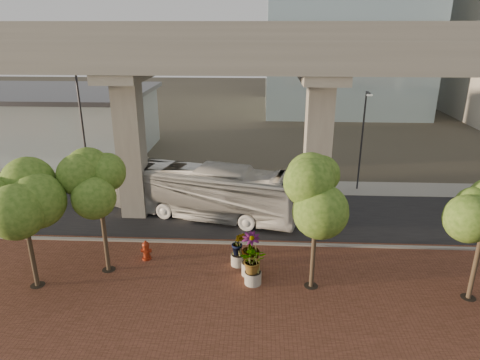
{
  "coord_description": "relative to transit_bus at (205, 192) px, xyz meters",
  "views": [
    {
      "loc": [
        2.42,
        -24.34,
        12.29
      ],
      "look_at": [
        1.15,
        0.5,
        3.15
      ],
      "focal_mm": 32.0,
      "sensor_mm": 36.0,
      "label": 1
    }
  ],
  "objects": [
    {
      "name": "planter_front",
      "position": [
        3.39,
        -7.94,
        -0.44
      ],
      "size": [
        1.87,
        1.87,
        2.05
      ],
      "color": "gray",
      "rests_on": "ground"
    },
    {
      "name": "streetlamp_east",
      "position": [
        11.28,
        5.42,
        2.72
      ],
      "size": [
        0.38,
        1.11,
        7.65
      ],
      "color": "#2F2F34",
      "rests_on": "ground"
    },
    {
      "name": "planter_left",
      "position": [
        2.57,
        -6.21,
        -0.49
      ],
      "size": [
        1.79,
        1.79,
        1.97
      ],
      "color": "#AEA99D",
      "rests_on": "ground"
    },
    {
      "name": "station_pavilion",
      "position": [
        -18.75,
        14.1,
        1.47
      ],
      "size": [
        23.0,
        13.0,
        6.3
      ],
      "color": "silver",
      "rests_on": "ground"
    },
    {
      "name": "transit_viaduct",
      "position": [
        1.25,
        0.1,
        5.54
      ],
      "size": [
        72.0,
        5.6,
        12.4
      ],
      "color": "gray",
      "rests_on": "ground"
    },
    {
      "name": "planter_right",
      "position": [
        3.24,
        -7.13,
        -0.25
      ],
      "size": [
        2.22,
        2.22,
        2.37
      ],
      "color": "#A49C94",
      "rests_on": "ground"
    },
    {
      "name": "brick_plaza",
      "position": [
        1.25,
        -9.9,
        -1.71
      ],
      "size": [
        70.0,
        13.0,
        0.06
      ],
      "primitive_type": "cube",
      "color": "brown",
      "rests_on": "ground"
    },
    {
      "name": "street_tree_near_west",
      "position": [
        -4.25,
        -7.06,
        2.94
      ],
      "size": [
        3.38,
        3.38,
        6.19
      ],
      "color": "#4C3C2B",
      "rests_on": "ground"
    },
    {
      "name": "street_tree_near_east",
      "position": [
        6.27,
        -8.02,
        3.24
      ],
      "size": [
        3.87,
        3.87,
        6.71
      ],
      "color": "#4C3C2B",
      "rests_on": "ground"
    },
    {
      "name": "streetlamp_west",
      "position": [
        -9.8,
        4.6,
        3.64
      ],
      "size": [
        0.46,
        1.34,
        9.24
      ],
      "color": "#2C2C30",
      "rests_on": "ground"
    },
    {
      "name": "curb_strip",
      "position": [
        1.25,
        -3.9,
        -1.66
      ],
      "size": [
        70.0,
        0.25,
        0.16
      ],
      "primitive_type": "cube",
      "color": "gray",
      "rests_on": "ground"
    },
    {
      "name": "far_sidewalk",
      "position": [
        1.25,
        5.6,
        -1.71
      ],
      "size": [
        90.0,
        3.0,
        0.06
      ],
      "primitive_type": "cube",
      "color": "gray",
      "rests_on": "ground"
    },
    {
      "name": "asphalt_road",
      "position": [
        1.25,
        0.1,
        -1.72
      ],
      "size": [
        90.0,
        8.0,
        0.04
      ],
      "primitive_type": "cube",
      "color": "black",
      "rests_on": "ground"
    },
    {
      "name": "fire_hydrant",
      "position": [
        -2.52,
        -5.88,
        -1.15
      ],
      "size": [
        0.56,
        0.5,
        1.11
      ],
      "color": "maroon",
      "rests_on": "ground"
    },
    {
      "name": "transit_bus",
      "position": [
        0.0,
        0.0,
        0.0
      ],
      "size": [
        12.85,
        6.02,
        3.49
      ],
      "primitive_type": "imported",
      "rotation": [
        0.0,
        0.0,
        1.31
      ],
      "color": "silver",
      "rests_on": "ground"
    },
    {
      "name": "street_tree_far_west",
      "position": [
        -7.29,
        -8.65,
        3.0
      ],
      "size": [
        3.9,
        3.9,
        6.48
      ],
      "color": "#4C3C2B",
      "rests_on": "ground"
    },
    {
      "name": "ground",
      "position": [
        1.25,
        -1.9,
        -1.74
      ],
      "size": [
        160.0,
        160.0,
        0.0
      ],
      "primitive_type": "plane",
      "color": "#3B362B",
      "rests_on": "ground"
    }
  ]
}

